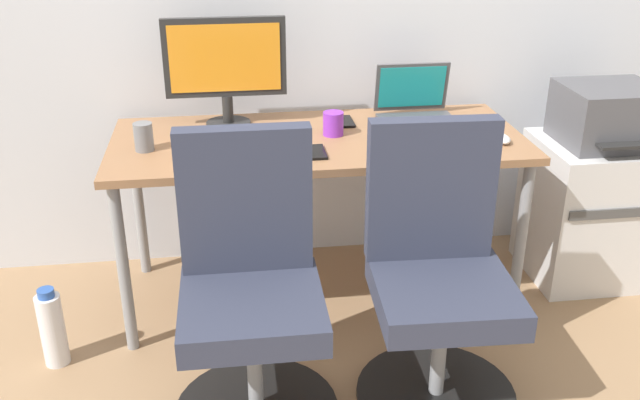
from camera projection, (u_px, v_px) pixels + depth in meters
name	position (u px, v px, depth m)	size (l,w,h in m)	color
ground_plane	(318.00, 292.00, 3.06)	(5.28, 5.28, 0.00)	#9E7A56
desk	(318.00, 152.00, 2.79)	(1.60, 0.68, 0.70)	#996B47
office_chair_left	(251.00, 296.00, 2.24)	(0.54, 0.54, 0.94)	black
office_chair_right	(438.00, 282.00, 2.32)	(0.54, 0.54, 0.94)	black
side_cabinet	(591.00, 209.00, 3.09)	(0.51, 0.47, 0.62)	silver
printer	(608.00, 115.00, 2.91)	(0.38, 0.40, 0.24)	#515156
water_bottle_on_floor	(52.00, 328.00, 2.56)	(0.09, 0.09, 0.31)	white
desktop_monitor	(225.00, 64.00, 2.80)	(0.48, 0.18, 0.43)	#262626
open_laptop	(415.00, 107.00, 2.93)	(0.31, 0.26, 0.23)	#4C4C51
keyboard_by_monitor	(224.00, 164.00, 2.48)	(0.34, 0.12, 0.02)	#B7B7B7
keyboard_by_laptop	(219.00, 142.00, 2.68)	(0.34, 0.12, 0.02)	silver
mouse_by_monitor	(476.00, 123.00, 2.87)	(0.06, 0.10, 0.03)	#2D2D2D
mouse_by_laptop	(502.00, 139.00, 2.70)	(0.06, 0.10, 0.03)	silver
coffee_mug	(333.00, 124.00, 2.77)	(0.08, 0.08, 0.09)	purple
pen_cup	(144.00, 137.00, 2.61)	(0.07, 0.07, 0.10)	slate
phone_near_monitor	(344.00, 122.00, 2.92)	(0.07, 0.14, 0.01)	black
phone_near_laptop	(316.00, 152.00, 2.60)	(0.07, 0.14, 0.01)	black
notebook	(423.00, 147.00, 2.63)	(0.21, 0.15, 0.03)	green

